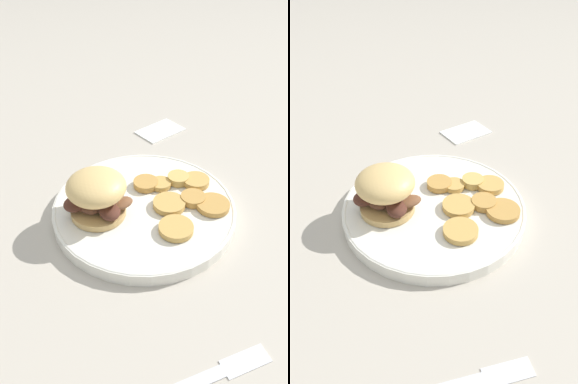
# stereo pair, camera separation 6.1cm
# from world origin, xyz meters

# --- Properties ---
(ground_plane) EXTENTS (4.00, 4.00, 0.00)m
(ground_plane) POSITION_xyz_m (0.00, 0.00, 0.00)
(ground_plane) COLOR #B2A899
(dinner_plate) EXTENTS (0.31, 0.31, 0.02)m
(dinner_plate) POSITION_xyz_m (0.00, 0.00, 0.01)
(dinner_plate) COLOR white
(dinner_plate) RESTS_ON ground_plane
(sandwich) EXTENTS (0.11, 0.10, 0.08)m
(sandwich) POSITION_xyz_m (0.07, -0.02, 0.06)
(sandwich) COLOR tan
(sandwich) RESTS_ON dinner_plate
(potato_round_0) EXTENTS (0.05, 0.05, 0.01)m
(potato_round_0) POSITION_xyz_m (-0.00, 0.08, 0.03)
(potato_round_0) COLOR tan
(potato_round_0) RESTS_ON dinner_plate
(potato_round_1) EXTENTS (0.04, 0.04, 0.01)m
(potato_round_1) POSITION_xyz_m (-0.05, -0.02, 0.03)
(potato_round_1) COLOR tan
(potato_round_1) RESTS_ON dinner_plate
(potato_round_2) EXTENTS (0.04, 0.04, 0.01)m
(potato_round_2) POSITION_xyz_m (-0.07, 0.04, 0.03)
(potato_round_2) COLOR #BC8942
(potato_round_2) RESTS_ON dinner_plate
(potato_round_3) EXTENTS (0.04, 0.04, 0.01)m
(potato_round_3) POSITION_xyz_m (-0.03, -0.04, 0.03)
(potato_round_3) COLOR #BC8942
(potato_round_3) RESTS_ON dinner_plate
(potato_round_4) EXTENTS (0.06, 0.06, 0.01)m
(potato_round_4) POSITION_xyz_m (-0.09, 0.08, 0.03)
(potato_round_4) COLOR #BC8942
(potato_round_4) RESTS_ON dinner_plate
(potato_round_5) EXTENTS (0.05, 0.05, 0.01)m
(potato_round_5) POSITION_xyz_m (-0.11, 0.01, 0.03)
(potato_round_5) COLOR tan
(potato_round_5) RESTS_ON dinner_plate
(potato_round_6) EXTENTS (0.04, 0.04, 0.01)m
(potato_round_6) POSITION_xyz_m (-0.09, -0.01, 0.03)
(potato_round_6) COLOR tan
(potato_round_6) RESTS_ON dinner_plate
(potato_round_7) EXTENTS (0.05, 0.05, 0.01)m
(potato_round_7) POSITION_xyz_m (-0.03, 0.03, 0.03)
(potato_round_7) COLOR tan
(potato_round_7) RESTS_ON dinner_plate
(napkin) EXTENTS (0.11, 0.07, 0.01)m
(napkin) POSITION_xyz_m (-0.20, -0.20, 0.00)
(napkin) COLOR white
(napkin) RESTS_ON ground_plane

